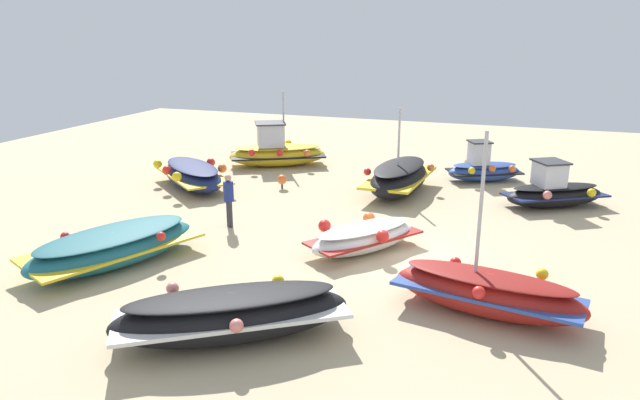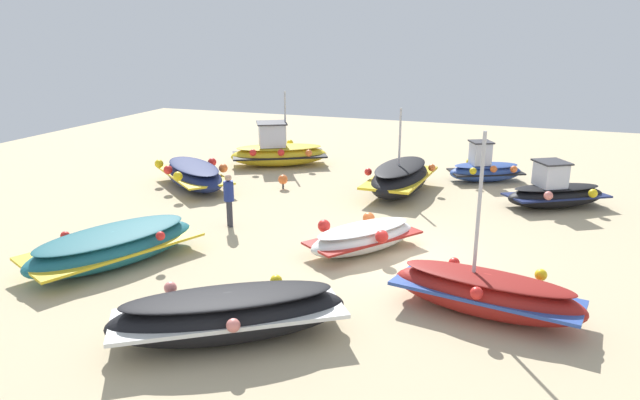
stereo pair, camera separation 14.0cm
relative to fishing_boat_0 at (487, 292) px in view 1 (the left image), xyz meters
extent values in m
plane|color=#C6B289|center=(-2.68, -2.58, -0.52)|extent=(47.54, 47.54, 0.00)
ellipsoid|color=maroon|center=(0.00, 0.00, -0.05)|extent=(2.19, 4.36, 1.04)
cube|color=#2D4C9E|center=(0.00, 0.00, 0.00)|extent=(2.15, 4.19, 0.19)
ellipsoid|color=maroon|center=(0.00, 0.00, 0.34)|extent=(1.87, 3.83, 0.24)
cylinder|color=#B7B7BC|center=(-0.05, -0.29, 1.97)|extent=(0.08, 0.08, 3.09)
sphere|color=red|center=(-0.97, -0.81, 0.19)|extent=(0.27, 0.27, 0.27)
sphere|color=red|center=(0.81, -0.14, 0.32)|extent=(0.27, 0.27, 0.27)
sphere|color=yellow|center=(-0.63, 1.10, 0.31)|extent=(0.27, 0.27, 0.27)
ellipsoid|color=black|center=(2.83, -4.75, -0.02)|extent=(4.02, 4.87, 1.11)
cube|color=white|center=(2.83, -4.75, 0.03)|extent=(3.91, 4.71, 0.19)
ellipsoid|color=black|center=(2.83, -4.75, 0.41)|extent=(3.50, 4.26, 0.25)
sphere|color=#EA7F75|center=(2.72, -6.17, 0.32)|extent=(0.27, 0.27, 0.27)
sphere|color=#EA7F75|center=(3.57, -4.25, 0.24)|extent=(0.27, 0.27, 0.27)
sphere|color=yellow|center=(1.48, -4.32, 0.24)|extent=(0.27, 0.27, 0.27)
ellipsoid|color=navy|center=(-7.05, -11.65, -0.06)|extent=(4.14, 4.49, 0.94)
cube|color=gold|center=(-7.05, -11.65, -0.02)|extent=(4.07, 4.40, 0.09)
ellipsoid|color=#151E45|center=(-7.05, -11.65, 0.33)|extent=(3.64, 3.95, 0.16)
sphere|color=yellow|center=(-5.50, -11.34, 0.31)|extent=(0.35, 0.35, 0.35)
sphere|color=orange|center=(-7.43, -10.54, 0.24)|extent=(0.35, 0.35, 0.35)
sphere|color=red|center=(-6.28, -12.29, 0.29)|extent=(0.35, 0.35, 0.35)
sphere|color=red|center=(-8.22, -11.49, 0.24)|extent=(0.35, 0.35, 0.35)
sphere|color=yellow|center=(-7.07, -13.24, 0.29)|extent=(0.35, 0.35, 0.35)
ellipsoid|color=white|center=(-2.72, -3.52, -0.15)|extent=(3.57, 3.04, 0.75)
cube|color=maroon|center=(-2.72, -3.52, -0.12)|extent=(3.48, 3.00, 0.07)
ellipsoid|color=beige|center=(-2.72, -3.52, 0.16)|extent=(3.14, 2.67, 0.13)
sphere|color=red|center=(-2.50, -4.62, 0.17)|extent=(0.36, 0.36, 0.36)
sphere|color=red|center=(-2.27, -2.90, 0.14)|extent=(0.36, 0.36, 0.36)
sphere|color=orange|center=(-3.83, -3.68, 0.09)|extent=(0.36, 0.36, 0.36)
ellipsoid|color=#1E6670|center=(0.37, -9.53, -0.08)|extent=(5.06, 3.53, 0.97)
cube|color=gold|center=(0.37, -9.53, -0.03)|extent=(4.90, 3.49, 0.16)
ellipsoid|color=#1A565F|center=(0.37, -9.53, 0.30)|extent=(4.44, 3.08, 0.22)
sphere|color=red|center=(0.74, -10.76, 0.22)|extent=(0.24, 0.24, 0.24)
sphere|color=red|center=(0.00, -8.30, 0.27)|extent=(0.24, 0.24, 0.24)
ellipsoid|color=black|center=(-8.91, -3.85, 0.04)|extent=(4.50, 2.14, 1.15)
cube|color=gold|center=(-8.91, -3.85, 0.10)|extent=(4.33, 2.18, 0.12)
ellipsoid|color=black|center=(-8.91, -3.85, 0.51)|extent=(3.96, 1.87, 0.20)
cylinder|color=#B7B7BC|center=(-8.68, -3.87, 1.67)|extent=(0.08, 0.08, 2.13)
sphere|color=red|center=(-8.23, -4.91, 0.38)|extent=(0.28, 0.28, 0.28)
sphere|color=orange|center=(-9.60, -2.79, 0.40)|extent=(0.28, 0.28, 0.28)
ellipsoid|color=gold|center=(-11.61, -10.01, -0.06)|extent=(3.66, 4.67, 0.92)
cube|color=black|center=(-11.61, -10.01, -0.02)|extent=(3.64, 4.55, 0.08)
ellipsoid|color=gold|center=(-11.61, -10.01, 0.32)|extent=(3.22, 4.11, 0.15)
cube|color=silver|center=(-11.46, -10.28, 0.90)|extent=(1.56, 1.55, 1.01)
cube|color=#333338|center=(-11.46, -10.28, 1.43)|extent=(1.81, 1.79, 0.06)
cylinder|color=#B7B7BC|center=(-11.75, -9.74, 1.61)|extent=(0.08, 0.08, 2.43)
sphere|color=orange|center=(-11.30, -8.45, 0.22)|extent=(0.30, 0.30, 0.30)
sphere|color=yellow|center=(-12.79, -9.96, 0.31)|extent=(0.30, 0.30, 0.30)
sphere|color=red|center=(-10.71, -9.52, 0.28)|extent=(0.30, 0.30, 0.30)
sphere|color=orange|center=(-12.21, -11.03, 0.30)|extent=(0.30, 0.30, 0.30)
sphere|color=red|center=(-10.13, -10.58, 0.33)|extent=(0.30, 0.30, 0.30)
ellipsoid|color=black|center=(-9.04, 1.65, -0.14)|extent=(3.09, 3.79, 0.84)
cube|color=navy|center=(-9.04, 1.65, -0.10)|extent=(3.03, 3.68, 0.14)
ellipsoid|color=black|center=(-9.04, 1.65, 0.19)|extent=(2.69, 3.32, 0.19)
cube|color=silver|center=(-8.89, 1.40, 0.66)|extent=(1.24, 1.21, 0.83)
cube|color=#333338|center=(-8.89, 1.40, 1.10)|extent=(1.43, 1.41, 0.06)
sphere|color=yellow|center=(-8.79, 2.79, 0.15)|extent=(0.30, 0.30, 0.30)
sphere|color=red|center=(-9.73, 1.22, 0.11)|extent=(0.30, 0.30, 0.30)
sphere|color=#EA7F75|center=(-7.91, 1.36, 0.17)|extent=(0.30, 0.30, 0.30)
ellipsoid|color=#2D4C9E|center=(-11.91, -0.95, -0.17)|extent=(2.49, 3.25, 0.74)
cube|color=black|center=(-11.91, -0.95, -0.13)|extent=(2.47, 3.15, 0.09)
ellipsoid|color=navy|center=(-11.91, -0.95, 0.13)|extent=(2.18, 2.85, 0.14)
cube|color=silver|center=(-11.78, -1.21, 0.63)|extent=(0.97, 0.96, 0.89)
cube|color=#333338|center=(-11.78, -1.21, 1.11)|extent=(1.12, 1.12, 0.06)
sphere|color=orange|center=(-11.65, 0.13, 0.12)|extent=(0.28, 0.28, 0.28)
sphere|color=#EA7F75|center=(-12.75, -0.91, 0.05)|extent=(0.28, 0.28, 0.28)
sphere|color=orange|center=(-11.27, -0.62, 0.15)|extent=(0.28, 0.28, 0.28)
sphere|color=yellow|center=(-12.36, -1.66, 0.12)|extent=(0.28, 0.28, 0.28)
sphere|color=yellow|center=(-10.88, -1.37, 0.10)|extent=(0.28, 0.28, 0.28)
cylinder|color=#2D2D38|center=(-3.39, -8.13, -0.10)|extent=(0.14, 0.14, 0.84)
cylinder|color=#2D2D38|center=(-3.28, -8.01, -0.10)|extent=(0.14, 0.14, 0.84)
cylinder|color=navy|center=(-3.34, -8.07, 0.63)|extent=(0.32, 0.32, 0.63)
sphere|color=tan|center=(-3.34, -8.07, 1.06)|extent=(0.22, 0.22, 0.22)
cylinder|color=#3F3F42|center=(-8.03, -8.27, -0.43)|extent=(0.08, 0.08, 0.18)
sphere|color=orange|center=(-8.03, -8.27, -0.16)|extent=(0.38, 0.38, 0.38)
camera|label=1|loc=(12.14, 0.41, 5.54)|focal=32.71mm
camera|label=2|loc=(12.09, 0.54, 5.54)|focal=32.71mm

